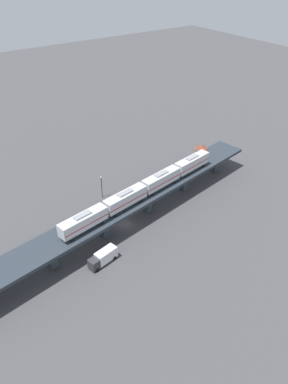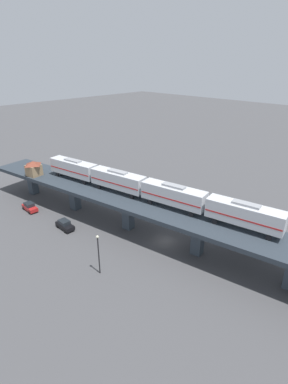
{
  "view_description": "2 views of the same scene",
  "coord_description": "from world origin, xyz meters",
  "views": [
    {
      "loc": [
        -64.53,
        39.57,
        60.64
      ],
      "look_at": [
        -0.47,
        -5.81,
        8.09
      ],
      "focal_mm": 35.0,
      "sensor_mm": 36.0,
      "label": 1
    },
    {
      "loc": [
        36.63,
        29.93,
        31.04
      ],
      "look_at": [
        -0.47,
        -5.81,
        8.09
      ],
      "focal_mm": 28.0,
      "sensor_mm": 36.0,
      "label": 2
    }
  ],
  "objects": [
    {
      "name": "delivery_truck",
      "position": [
        -8.94,
        11.46,
        1.76
      ],
      "size": [
        3.65,
        7.51,
        3.2
      ],
      "color": "#333338",
      "rests_on": "ground"
    },
    {
      "name": "street_car_black",
      "position": [
        10.41,
        -17.19,
        0.94
      ],
      "size": [
        1.98,
        4.41,
        1.89
      ],
      "color": "black",
      "rests_on": "ground"
    },
    {
      "name": "signal_hut",
      "position": [
        7.78,
        -32.75,
        8.39
      ],
      "size": [
        3.7,
        3.7,
        3.4
      ],
      "color": "#8C7251",
      "rests_on": "elevated_viaduct"
    },
    {
      "name": "subway_train",
      "position": [
        -0.47,
        -5.81,
        9.13
      ],
      "size": [
        10.79,
        49.6,
        4.45
      ],
      "color": "silver",
      "rests_on": "elevated_viaduct"
    },
    {
      "name": "elevated_viaduct",
      "position": [
        0.02,
        -0.15,
        5.68
      ],
      "size": [
        23.12,
        92.15,
        6.59
      ],
      "color": "#283039",
      "rests_on": "ground"
    },
    {
      "name": "ground_plane",
      "position": [
        0.0,
        0.0,
        0.0
      ],
      "size": [
        400.0,
        400.0,
        0.0
      ],
      "primitive_type": "plane",
      "color": "#424244"
    },
    {
      "name": "street_lamp",
      "position": [
        14.03,
        -1.53,
        4.11
      ],
      "size": [
        0.44,
        0.44,
        6.94
      ],
      "color": "black",
      "rests_on": "ground"
    },
    {
      "name": "street_car_red",
      "position": [
        11.49,
        -29.64,
        0.94
      ],
      "size": [
        2.02,
        4.44,
        1.89
      ],
      "color": "#AD1E1E",
      "rests_on": "ground"
    }
  ]
}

